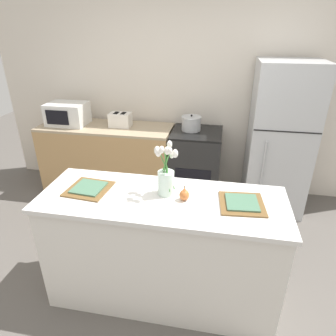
% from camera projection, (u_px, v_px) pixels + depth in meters
% --- Properties ---
extents(ground_plane, '(10.00, 10.00, 0.00)m').
position_uv_depth(ground_plane, '(163.00, 292.00, 2.58)').
color(ground_plane, '#59544F').
extents(back_wall, '(5.20, 0.08, 2.70)m').
position_uv_depth(back_wall, '(194.00, 88.00, 3.76)').
color(back_wall, silver).
rests_on(back_wall, ground_plane).
extents(kitchen_island, '(1.80, 0.66, 0.95)m').
position_uv_depth(kitchen_island, '(162.00, 249.00, 2.37)').
color(kitchen_island, silver).
rests_on(kitchen_island, ground_plane).
extents(back_counter, '(1.68, 0.60, 0.91)m').
position_uv_depth(back_counter, '(108.00, 159.00, 3.97)').
color(back_counter, tan).
rests_on(back_counter, ground_plane).
extents(stove_range, '(0.60, 0.61, 0.91)m').
position_uv_depth(stove_range, '(195.00, 166.00, 3.78)').
color(stove_range, black).
rests_on(stove_range, ground_plane).
extents(refrigerator, '(0.68, 0.67, 1.75)m').
position_uv_depth(refrigerator, '(279.00, 140.00, 3.44)').
color(refrigerator, '#B7BABC').
rests_on(refrigerator, ground_plane).
extents(flower_vase, '(0.18, 0.14, 0.40)m').
position_uv_depth(flower_vase, '(166.00, 176.00, 2.15)').
color(flower_vase, silver).
rests_on(flower_vase, kitchen_island).
extents(pear_figurine, '(0.07, 0.07, 0.12)m').
position_uv_depth(pear_figurine, '(184.00, 195.00, 2.11)').
color(pear_figurine, '#C66B33').
rests_on(pear_figurine, kitchen_island).
extents(plate_setting_left, '(0.33, 0.33, 0.02)m').
position_uv_depth(plate_setting_left, '(89.00, 188.00, 2.27)').
color(plate_setting_left, brown).
rests_on(plate_setting_left, kitchen_island).
extents(plate_setting_right, '(0.33, 0.33, 0.02)m').
position_uv_depth(plate_setting_right, '(242.00, 203.00, 2.08)').
color(plate_setting_right, brown).
rests_on(plate_setting_right, kitchen_island).
extents(toaster, '(0.28, 0.18, 0.17)m').
position_uv_depth(toaster, '(120.00, 120.00, 3.72)').
color(toaster, silver).
rests_on(toaster, back_counter).
extents(cooking_pot, '(0.24, 0.24, 0.19)m').
position_uv_depth(cooking_pot, '(191.00, 123.00, 3.59)').
color(cooking_pot, '#B2B5B7').
rests_on(cooking_pot, stove_range).
extents(microwave, '(0.48, 0.37, 0.27)m').
position_uv_depth(microwave, '(68.00, 114.00, 3.79)').
color(microwave, white).
rests_on(microwave, back_counter).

